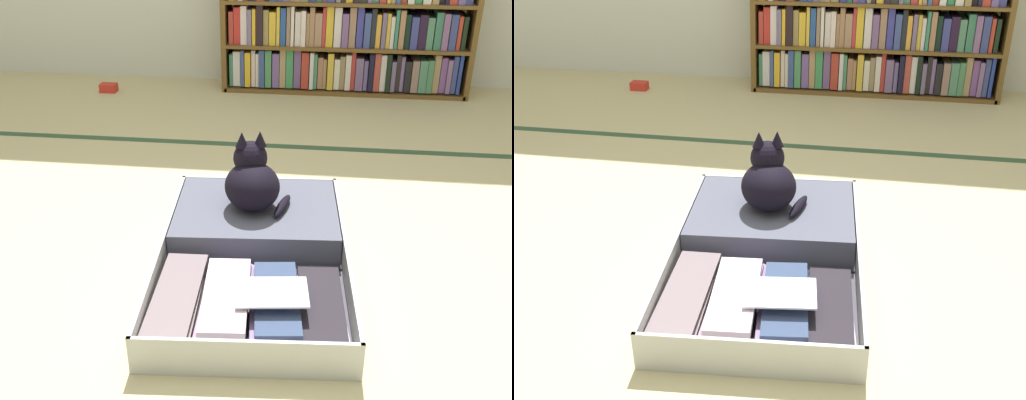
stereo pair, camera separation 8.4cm
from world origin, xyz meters
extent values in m
plane|color=#CAC08B|center=(0.00, 0.00, 0.00)|extent=(10.00, 10.00, 0.00)
cube|color=#335135|center=(0.00, 1.28, 0.00)|extent=(4.80, 0.05, 0.00)
cube|color=brown|center=(-0.35, 2.24, 0.41)|extent=(0.03, 0.27, 0.81)
cube|color=brown|center=(1.09, 2.24, 0.41)|extent=(0.03, 0.27, 0.81)
cube|color=brown|center=(0.37, 2.24, 0.01)|extent=(1.44, 0.27, 0.02)
cube|color=brown|center=(0.37, 2.24, 0.28)|extent=(1.41, 0.27, 0.02)
cube|color=#3D805D|center=(-0.31, 2.25, 0.13)|extent=(0.02, 0.23, 0.19)
cube|color=silver|center=(-0.27, 2.25, 0.14)|extent=(0.04, 0.23, 0.21)
cube|color=#3D518C|center=(-0.24, 2.24, 0.14)|extent=(0.02, 0.23, 0.22)
cube|color=gold|center=(-0.21, 2.24, 0.14)|extent=(0.03, 0.23, 0.21)
cube|color=beige|center=(-0.17, 2.25, 0.14)|extent=(0.02, 0.23, 0.22)
cube|color=beige|center=(-0.15, 2.25, 0.14)|extent=(0.02, 0.23, 0.20)
cube|color=#354A87|center=(-0.12, 2.24, 0.15)|extent=(0.03, 0.23, 0.23)
cube|color=#468A55|center=(-0.08, 2.24, 0.15)|extent=(0.04, 0.23, 0.23)
cube|color=#6D5393|center=(-0.03, 2.25, 0.14)|extent=(0.04, 0.23, 0.21)
cube|color=#A3855B|center=(0.01, 2.25, 0.15)|extent=(0.04, 0.23, 0.23)
cube|color=#3A8B50|center=(0.05, 2.25, 0.15)|extent=(0.04, 0.23, 0.23)
cube|color=#694E81|center=(0.10, 2.25, 0.15)|extent=(0.04, 0.23, 0.23)
cube|color=#B03628|center=(0.14, 2.24, 0.14)|extent=(0.04, 0.23, 0.22)
cube|color=silver|center=(0.18, 2.24, 0.14)|extent=(0.02, 0.23, 0.22)
cube|color=#44815D|center=(0.20, 2.24, 0.14)|extent=(0.02, 0.23, 0.21)
cube|color=#A06E54|center=(0.23, 2.25, 0.13)|extent=(0.03, 0.23, 0.19)
cube|color=#9F7B4D|center=(0.26, 2.25, 0.12)|extent=(0.02, 0.23, 0.18)
cube|color=gold|center=(0.29, 2.24, 0.14)|extent=(0.04, 0.23, 0.22)
cube|color=silver|center=(0.33, 2.25, 0.12)|extent=(0.03, 0.23, 0.18)
cube|color=#917D57|center=(0.37, 2.25, 0.13)|extent=(0.03, 0.23, 0.20)
cube|color=silver|center=(0.40, 2.24, 0.14)|extent=(0.03, 0.23, 0.21)
cube|color=#B4352F|center=(0.43, 2.25, 0.15)|extent=(0.02, 0.23, 0.23)
cube|color=slate|center=(0.47, 2.24, 0.13)|extent=(0.04, 0.23, 0.19)
cube|color=slate|center=(0.50, 2.25, 0.12)|extent=(0.02, 0.23, 0.18)
cube|color=black|center=(0.53, 2.23, 0.14)|extent=(0.03, 0.23, 0.22)
cube|color=#AD4337|center=(0.57, 2.24, 0.15)|extent=(0.03, 0.23, 0.23)
cube|color=silver|center=(0.61, 2.25, 0.14)|extent=(0.03, 0.23, 0.22)
cube|color=black|center=(0.64, 2.23, 0.15)|extent=(0.03, 0.23, 0.22)
cube|color=slate|center=(0.67, 2.24, 0.12)|extent=(0.02, 0.23, 0.18)
cube|color=black|center=(0.69, 2.25, 0.14)|extent=(0.03, 0.23, 0.22)
cube|color=slate|center=(0.72, 2.25, 0.14)|extent=(0.02, 0.23, 0.21)
cube|color=black|center=(0.75, 2.24, 0.13)|extent=(0.04, 0.23, 0.18)
cube|color=gray|center=(0.79, 2.24, 0.13)|extent=(0.04, 0.23, 0.19)
cube|color=#4A8164|center=(0.84, 2.24, 0.13)|extent=(0.04, 0.23, 0.19)
cube|color=#447D54|center=(0.88, 2.24, 0.13)|extent=(0.03, 0.23, 0.20)
cube|color=#9A8157|center=(0.91, 2.25, 0.15)|extent=(0.04, 0.23, 0.22)
cube|color=#794F93|center=(0.95, 2.25, 0.14)|extent=(0.04, 0.23, 0.21)
cube|color=slate|center=(0.99, 2.24, 0.13)|extent=(0.03, 0.23, 0.20)
cube|color=#3A4480|center=(1.02, 2.25, 0.14)|extent=(0.03, 0.23, 0.22)
cube|color=#263A94|center=(1.05, 2.24, 0.15)|extent=(0.02, 0.23, 0.23)
cube|color=brown|center=(0.37, 2.24, 0.53)|extent=(1.41, 0.27, 0.02)
cube|color=#B4392E|center=(-0.30, 2.25, 0.38)|extent=(0.03, 0.23, 0.19)
cube|color=red|center=(-0.27, 2.25, 0.39)|extent=(0.04, 0.23, 0.21)
cube|color=silver|center=(-0.23, 2.24, 0.40)|extent=(0.04, 0.23, 0.22)
cube|color=slate|center=(-0.19, 2.24, 0.39)|extent=(0.02, 0.23, 0.21)
cube|color=gold|center=(-0.17, 2.24, 0.39)|extent=(0.02, 0.23, 0.21)
cube|color=black|center=(-0.13, 2.24, 0.40)|extent=(0.04, 0.23, 0.23)
cube|color=#99844B|center=(-0.10, 2.25, 0.39)|extent=(0.03, 0.23, 0.20)
cube|color=gold|center=(-0.06, 2.25, 0.38)|extent=(0.04, 0.23, 0.19)
cube|color=gold|center=(-0.02, 2.24, 0.40)|extent=(0.02, 0.23, 0.22)
cube|color=#284D97|center=(0.01, 2.24, 0.40)|extent=(0.03, 0.23, 0.22)
cube|color=#8D715C|center=(0.04, 2.25, 0.40)|extent=(0.02, 0.23, 0.22)
cube|color=silver|center=(0.06, 2.24, 0.40)|extent=(0.02, 0.23, 0.23)
cube|color=silver|center=(0.09, 2.25, 0.39)|extent=(0.03, 0.23, 0.20)
cube|color=silver|center=(0.12, 2.24, 0.39)|extent=(0.03, 0.23, 0.20)
cube|color=#947250|center=(0.15, 2.25, 0.38)|extent=(0.02, 0.23, 0.19)
cube|color=#A17552|center=(0.17, 2.25, 0.40)|extent=(0.03, 0.23, 0.22)
cube|color=#9E785B|center=(0.21, 2.25, 0.38)|extent=(0.04, 0.23, 0.19)
cube|color=#C2333C|center=(0.24, 2.25, 0.40)|extent=(0.02, 0.23, 0.22)
cube|color=gold|center=(0.28, 2.25, 0.40)|extent=(0.04, 0.23, 0.23)
cube|color=silver|center=(0.32, 2.25, 0.40)|extent=(0.04, 0.23, 0.23)
cube|color=slate|center=(0.37, 2.24, 0.38)|extent=(0.04, 0.23, 0.19)
cube|color=#97755D|center=(0.41, 2.25, 0.40)|extent=(0.04, 0.23, 0.23)
cube|color=#3A3A97|center=(0.45, 2.25, 0.40)|extent=(0.04, 0.23, 0.23)
cube|color=#394C8B|center=(0.49, 2.24, 0.39)|extent=(0.04, 0.23, 0.20)
cube|color=#20242A|center=(0.53, 2.25, 0.40)|extent=(0.03, 0.23, 0.22)
cube|color=gold|center=(0.56, 2.25, 0.38)|extent=(0.03, 0.23, 0.19)
cube|color=slate|center=(0.59, 2.24, 0.39)|extent=(0.02, 0.23, 0.20)
cube|color=gold|center=(0.61, 2.25, 0.39)|extent=(0.02, 0.23, 0.20)
cube|color=silver|center=(0.64, 2.25, 0.38)|extent=(0.02, 0.23, 0.18)
cube|color=#337B62|center=(0.66, 2.24, 0.40)|extent=(0.02, 0.23, 0.22)
cube|color=#A27553|center=(0.69, 2.24, 0.40)|extent=(0.03, 0.23, 0.22)
cube|color=black|center=(0.72, 2.25, 0.39)|extent=(0.03, 0.23, 0.19)
cube|color=#373C89|center=(0.76, 2.24, 0.38)|extent=(0.04, 0.23, 0.18)
cube|color=#24162E|center=(0.80, 2.25, 0.39)|extent=(0.04, 0.23, 0.19)
cube|color=#4C8064|center=(0.85, 2.25, 0.38)|extent=(0.04, 0.23, 0.18)
cube|color=#35735A|center=(0.89, 2.25, 0.39)|extent=(0.04, 0.23, 0.21)
cube|color=slate|center=(0.93, 2.24, 0.39)|extent=(0.03, 0.23, 0.20)
cube|color=#374381|center=(0.98, 2.25, 0.39)|extent=(0.04, 0.23, 0.20)
cube|color=#B33826|center=(1.01, 2.25, 0.38)|extent=(0.02, 0.23, 0.19)
cube|color=black|center=(1.04, 2.25, 0.38)|extent=(0.02, 0.23, 0.19)
cube|color=#B4B7B2|center=(0.09, -0.05, 0.01)|extent=(0.64, 0.53, 0.01)
cube|color=#B4B7B2|center=(0.11, -0.28, 0.06)|extent=(0.60, 0.06, 0.12)
cube|color=#B4B7B2|center=(-0.20, -0.07, 0.06)|extent=(0.05, 0.48, 0.12)
cube|color=#B4B7B2|center=(0.38, -0.02, 0.06)|extent=(0.05, 0.48, 0.12)
cube|color=#514C57|center=(0.09, -0.05, 0.02)|extent=(0.61, 0.50, 0.01)
cube|color=#B4B7B2|center=(0.05, 0.43, 0.01)|extent=(0.64, 0.53, 0.01)
cube|color=#B4B7B2|center=(0.04, 0.67, 0.06)|extent=(0.60, 0.06, 0.12)
cube|color=#B4B7B2|center=(-0.24, 0.41, 0.06)|extent=(0.05, 0.48, 0.12)
cube|color=#B4B7B2|center=(0.35, 0.46, 0.06)|extent=(0.05, 0.48, 0.12)
cube|color=#514C57|center=(0.05, 0.43, 0.02)|extent=(0.61, 0.50, 0.01)
cylinder|color=black|center=(0.07, 0.19, 0.02)|extent=(0.58, 0.06, 0.02)
cube|color=#2B2624|center=(-0.11, -0.07, 0.03)|extent=(0.17, 0.38, 0.02)
cube|color=gray|center=(-0.12, -0.05, 0.05)|extent=(0.16, 0.42, 0.02)
cube|color=slate|center=(-0.12, -0.05, 0.07)|extent=(0.15, 0.42, 0.02)
cube|color=black|center=(0.02, -0.05, 0.03)|extent=(0.17, 0.40, 0.02)
cube|color=#9070A4|center=(0.02, -0.05, 0.05)|extent=(0.14, 0.41, 0.02)
cube|color=#997299|center=(0.02, -0.06, 0.07)|extent=(0.14, 0.38, 0.02)
cube|color=silver|center=(0.02, -0.06, 0.09)|extent=(0.16, 0.36, 0.02)
cube|color=black|center=(0.16, -0.04, 0.03)|extent=(0.15, 0.41, 0.02)
cube|color=gray|center=(0.16, -0.04, 0.05)|extent=(0.18, 0.42, 0.02)
cube|color=#354568|center=(0.17, -0.03, 0.07)|extent=(0.17, 0.36, 0.02)
cube|color=white|center=(0.30, -0.04, 0.03)|extent=(0.17, 0.37, 0.02)
cube|color=black|center=(0.30, -0.02, 0.05)|extent=(0.16, 0.38, 0.02)
cube|color=white|center=(0.16, -0.06, 0.11)|extent=(0.22, 0.17, 0.01)
cube|color=#505465|center=(0.05, 0.43, 0.07)|extent=(0.60, 0.49, 0.11)
torus|color=white|center=(-0.01, 0.39, 0.11)|extent=(0.13, 0.13, 0.01)
cylinder|color=black|center=(-0.13, 0.64, 0.06)|extent=(0.02, 0.02, 0.11)
cylinder|color=black|center=(0.20, 0.67, 0.06)|extent=(0.02, 0.02, 0.11)
cube|color=yellow|center=(0.29, -0.26, 0.04)|extent=(0.04, 0.01, 0.02)
cube|color=#2B8B36|center=(0.06, -0.27, 0.04)|extent=(0.03, 0.00, 0.02)
ellipsoid|color=black|center=(0.04, 0.43, 0.20)|extent=(0.24, 0.26, 0.16)
ellipsoid|color=black|center=(0.02, 0.48, 0.16)|extent=(0.15, 0.11, 0.09)
sphere|color=black|center=(0.03, 0.47, 0.29)|extent=(0.12, 0.12, 0.12)
cone|color=black|center=(0.06, 0.48, 0.36)|extent=(0.05, 0.05, 0.05)
cone|color=black|center=(0.00, 0.46, 0.36)|extent=(0.05, 0.05, 0.05)
sphere|color=gold|center=(0.04, 0.53, 0.29)|extent=(0.02, 0.02, 0.02)
sphere|color=gold|center=(-0.01, 0.52, 0.29)|extent=(0.02, 0.02, 0.02)
ellipsoid|color=black|center=(0.15, 0.41, 0.14)|extent=(0.07, 0.17, 0.03)
cube|color=red|center=(-1.06, 2.04, 0.03)|extent=(0.10, 0.07, 0.05)
camera|label=1|loc=(0.28, -1.44, 1.12)|focal=42.27mm
camera|label=2|loc=(0.36, -1.42, 1.12)|focal=42.27mm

